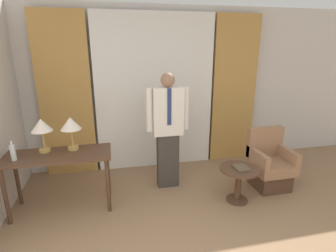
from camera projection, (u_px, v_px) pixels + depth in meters
wall_back at (154, 89)px, 4.49m from camera, size 10.00×0.06×2.70m
curtain_sheer_center at (155, 94)px, 4.39m from camera, size 1.98×0.06×2.58m
curtain_drape_left at (65, 97)px, 4.09m from camera, size 0.80×0.06×2.58m
curtain_drape_right at (234, 91)px, 4.69m from camera, size 0.80×0.06×2.58m
desk at (59, 162)px, 3.30m from camera, size 1.30×0.55×0.76m
table_lamp_left at (42, 127)px, 3.26m from camera, size 0.26×0.26×0.43m
table_lamp_right at (71, 125)px, 3.33m from camera, size 0.26×0.26×0.43m
bottle_near_edge at (13, 152)px, 3.07m from camera, size 0.06×0.06×0.24m
person at (168, 127)px, 3.79m from camera, size 0.62×0.21×1.71m
armchair at (270, 166)px, 3.93m from camera, size 0.56×0.55×0.89m
side_table at (239, 179)px, 3.55m from camera, size 0.53×0.53×0.49m
book at (241, 168)px, 3.48m from camera, size 0.18×0.21×0.03m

